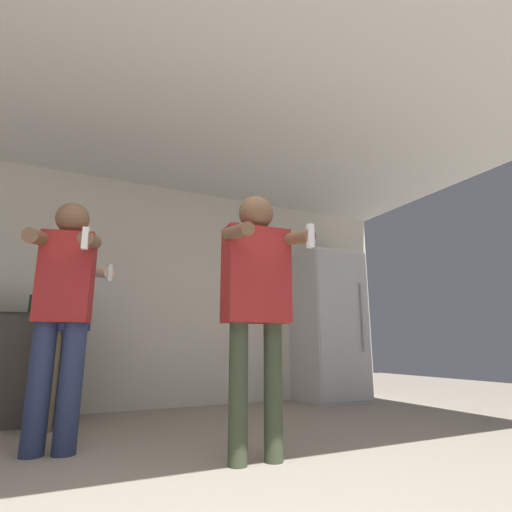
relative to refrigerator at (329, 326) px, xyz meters
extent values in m
cube|color=beige|center=(-2.52, 0.37, 0.35)|extent=(7.00, 0.06, 2.55)
cube|color=silver|center=(-2.52, -1.32, 1.65)|extent=(7.00, 3.84, 0.05)
cube|color=silver|center=(0.00, 0.01, 0.00)|extent=(0.77, 0.67, 1.85)
cube|color=#B6B6BB|center=(0.00, -0.33, 0.00)|extent=(0.74, 0.01, 1.77)
cylinder|color=#99999E|center=(0.25, -0.36, 0.09)|extent=(0.02, 0.02, 0.83)
cube|color=#272421|center=(-3.57, 0.03, 0.02)|extent=(1.29, 0.65, 0.01)
cylinder|color=#194723|center=(-3.34, 0.09, 0.12)|extent=(0.07, 0.07, 0.19)
cylinder|color=#194723|center=(-3.34, 0.09, 0.25)|extent=(0.03, 0.03, 0.07)
sphere|color=silver|center=(-3.34, 0.09, 0.28)|extent=(0.03, 0.03, 0.03)
cylinder|color=#38422D|center=(-2.10, -1.99, -0.52)|extent=(0.11, 0.11, 0.80)
cylinder|color=#38422D|center=(-1.88, -2.00, -0.52)|extent=(0.11, 0.11, 0.80)
cube|color=maroon|center=(-1.99, -1.99, 0.18)|extent=(0.42, 0.22, 0.60)
sphere|color=brown|center=(-1.99, -1.99, 0.60)|extent=(0.23, 0.23, 0.23)
cylinder|color=brown|center=(-2.20, -2.16, 0.40)|extent=(0.10, 0.38, 0.14)
cylinder|color=brown|center=(-1.81, -2.19, 0.40)|extent=(0.10, 0.38, 0.14)
cube|color=white|center=(-1.82, -2.37, 0.37)|extent=(0.04, 0.04, 0.14)
cylinder|color=navy|center=(-3.17, -1.26, -0.52)|extent=(0.15, 0.15, 0.82)
cylinder|color=navy|center=(-2.99, -1.30, -0.52)|extent=(0.15, 0.15, 0.82)
cube|color=maroon|center=(-3.08, -1.28, 0.20)|extent=(0.37, 0.27, 0.61)
sphere|color=brown|center=(-3.08, -1.28, 0.62)|extent=(0.22, 0.22, 0.22)
cylinder|color=brown|center=(-3.27, -1.39, 0.43)|extent=(0.17, 0.35, 0.15)
cylinder|color=brown|center=(-2.96, -1.47, 0.43)|extent=(0.17, 0.35, 0.15)
cube|color=white|center=(-3.00, -1.62, 0.40)|extent=(0.04, 0.04, 0.14)
cylinder|color=#75664C|center=(-3.13, -0.47, -0.53)|extent=(0.13, 0.13, 0.79)
cylinder|color=#75664C|center=(-2.96, -0.41, -0.53)|extent=(0.13, 0.13, 0.79)
cube|color=navy|center=(-3.04, -0.44, 0.16)|extent=(0.38, 0.30, 0.59)
sphere|color=beige|center=(-3.04, -0.44, 0.56)|extent=(0.21, 0.21, 0.21)
cylinder|color=beige|center=(-3.12, -0.68, 0.37)|extent=(0.23, 0.41, 0.16)
cylinder|color=beige|center=(-2.83, -0.57, 0.37)|extent=(0.23, 0.41, 0.16)
cube|color=white|center=(-2.76, -0.75, 0.34)|extent=(0.05, 0.05, 0.14)
camera|label=1|loc=(-3.08, -4.25, -0.26)|focal=28.00mm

